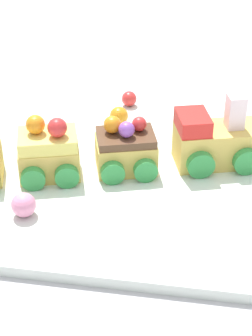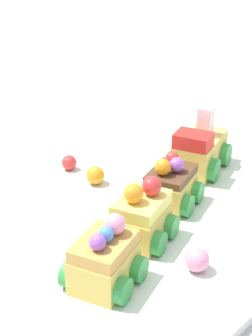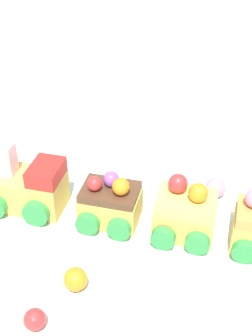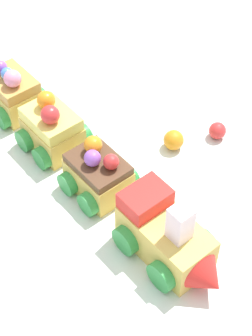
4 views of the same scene
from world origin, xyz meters
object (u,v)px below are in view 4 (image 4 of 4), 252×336
gumball_red (217,131)px  cake_car_caramel (13,93)px  cake_car_lemon (52,129)px  cake_car_chocolate (98,174)px  cake_train_locomotive (170,241)px  gumball_orange (174,140)px

gumball_red → cake_car_caramel: bearing=-124.6°
cake_car_lemon → cake_car_caramel: cake_car_lemon is taller
cake_car_chocolate → cake_train_locomotive: bearing=-0.1°
cake_car_caramel → gumball_red: (0.14, 0.20, -0.02)m
cake_car_chocolate → cake_car_lemon: bearing=-179.8°
cake_car_chocolate → cake_car_lemon: cake_car_lemon is taller
cake_car_chocolate → gumball_orange: cake_car_chocolate is taller
cake_car_chocolate → cake_car_caramel: 0.17m
gumball_red → cake_car_chocolate: bearing=-82.7°
cake_car_lemon → cake_car_caramel: (-0.08, -0.02, -0.00)m
cake_car_caramel → cake_car_lemon: bearing=0.1°
cake_train_locomotive → cake_car_chocolate: (-0.11, -0.03, -0.00)m
gumball_orange → cake_car_chocolate: bearing=-76.3°
gumball_red → gumball_orange: 0.06m
cake_car_lemon → cake_car_caramel: 0.08m
gumball_red → gumball_orange: (-0.00, -0.05, 0.00)m
gumball_red → cake_car_lemon: bearing=-108.6°
cake_car_caramel → gumball_orange: bearing=31.1°
cake_train_locomotive → cake_car_lemon: (-0.19, -0.06, 0.00)m
cake_train_locomotive → gumball_red: bearing=118.9°
cake_train_locomotive → cake_car_caramel: (-0.27, -0.08, -0.00)m
cake_car_lemon → gumball_red: size_ratio=3.97×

